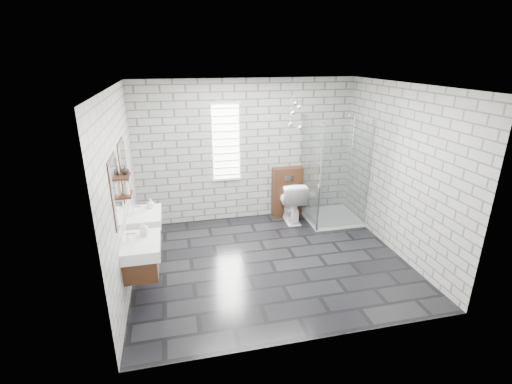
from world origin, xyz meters
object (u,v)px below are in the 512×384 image
object	(u,v)px
vanity_left	(139,248)
toilet	(291,201)
cistern_panel	(287,192)
shower_enclosure	(330,198)
vanity_right	(143,219)

from	to	relation	value
vanity_left	toilet	size ratio (longest dim) A/B	1.93
cistern_panel	vanity_left	bearing A→B (deg)	-140.52
vanity_left	shower_enclosure	world-z (taller)	shower_enclosure
vanity_left	shower_enclosure	distance (m)	3.82
vanity_left	cistern_panel	bearing A→B (deg)	39.48
shower_enclosure	vanity_left	bearing A→B (deg)	-153.31
cistern_panel	shower_enclosure	bearing A→B (deg)	-36.41
vanity_right	toilet	distance (m)	2.93
vanity_right	shower_enclosure	world-z (taller)	shower_enclosure
vanity_right	cistern_panel	world-z (taller)	vanity_right
toilet	vanity_left	bearing A→B (deg)	38.73
cistern_panel	toilet	bearing A→B (deg)	-90.00
vanity_left	vanity_right	world-z (taller)	same
vanity_left	shower_enclosure	bearing A→B (deg)	26.69
vanity_left	cistern_panel	world-z (taller)	vanity_left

